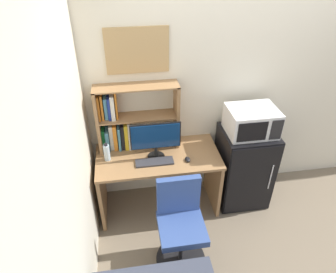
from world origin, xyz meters
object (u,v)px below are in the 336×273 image
object	(u,v)px
microwave	(252,121)
mini_fridge	(243,166)
desk_chair	(180,228)
water_bottle	(107,152)
monitor	(156,138)
hutch_bookshelf	(125,120)
computer_mouse	(188,159)
wall_corkboard	(137,51)
keyboard	(155,162)

from	to	relation	value
microwave	mini_fridge	bearing A→B (deg)	-90.13
desk_chair	microwave	bearing A→B (deg)	38.96
water_bottle	monitor	bearing A→B (deg)	-3.93
hutch_bookshelf	monitor	world-z (taller)	hutch_bookshelf
computer_mouse	mini_fridge	distance (m)	0.75
monitor	desk_chair	bearing A→B (deg)	-78.71
desk_chair	monitor	bearing A→B (deg)	101.29
hutch_bookshelf	computer_mouse	size ratio (longest dim) A/B	9.97
hutch_bookshelf	wall_corkboard	xyz separation A→B (m)	(0.17, 0.09, 0.69)
computer_mouse	wall_corkboard	bearing A→B (deg)	134.32
keyboard	microwave	size ratio (longest dim) A/B	0.77
computer_mouse	water_bottle	xyz separation A→B (m)	(-0.80, 0.14, 0.08)
monitor	desk_chair	world-z (taller)	monitor
computer_mouse	desk_chair	world-z (taller)	desk_chair
hutch_bookshelf	water_bottle	distance (m)	0.38
mini_fridge	wall_corkboard	xyz separation A→B (m)	(-1.11, 0.31, 1.29)
desk_chair	water_bottle	bearing A→B (deg)	131.65
monitor	keyboard	size ratio (longest dim) A/B	1.32
computer_mouse	desk_chair	bearing A→B (deg)	-107.17
water_bottle	desk_chair	xyz separation A→B (m)	(0.63, -0.71, -0.42)
water_bottle	mini_fridge	world-z (taller)	water_bottle
microwave	computer_mouse	bearing A→B (deg)	-169.23
microwave	wall_corkboard	world-z (taller)	wall_corkboard
mini_fridge	water_bottle	bearing A→B (deg)	179.37
monitor	microwave	size ratio (longest dim) A/B	1.02
hutch_bookshelf	microwave	bearing A→B (deg)	-9.60
computer_mouse	mini_fridge	size ratio (longest dim) A/B	0.09
desk_chair	wall_corkboard	size ratio (longest dim) A/B	1.52
mini_fridge	computer_mouse	bearing A→B (deg)	-169.48
monitor	wall_corkboard	xyz separation A→B (m)	(-0.11, 0.32, 0.78)
mini_fridge	wall_corkboard	world-z (taller)	wall_corkboard
keyboard	monitor	bearing A→B (deg)	73.22
water_bottle	wall_corkboard	world-z (taller)	wall_corkboard
microwave	desk_chair	xyz separation A→B (m)	(-0.86, -0.69, -0.66)
monitor	computer_mouse	world-z (taller)	monitor
computer_mouse	microwave	size ratio (longest dim) A/B	0.17
water_bottle	computer_mouse	bearing A→B (deg)	-10.12
wall_corkboard	computer_mouse	bearing A→B (deg)	-45.68
wall_corkboard	desk_chair	bearing A→B (deg)	-75.98
monitor	water_bottle	world-z (taller)	monitor
hutch_bookshelf	mini_fridge	world-z (taller)	hutch_bookshelf
hutch_bookshelf	water_bottle	size ratio (longest dim) A/B	4.21
monitor	wall_corkboard	world-z (taller)	wall_corkboard
monitor	computer_mouse	distance (m)	0.39
computer_mouse	hutch_bookshelf	bearing A→B (deg)	149.73
hutch_bookshelf	wall_corkboard	world-z (taller)	wall_corkboard
computer_mouse	desk_chair	size ratio (longest dim) A/B	0.09
desk_chair	mini_fridge	bearing A→B (deg)	38.83
wall_corkboard	mini_fridge	bearing A→B (deg)	-15.47
keyboard	desk_chair	xyz separation A→B (m)	(0.16, -0.58, -0.34)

